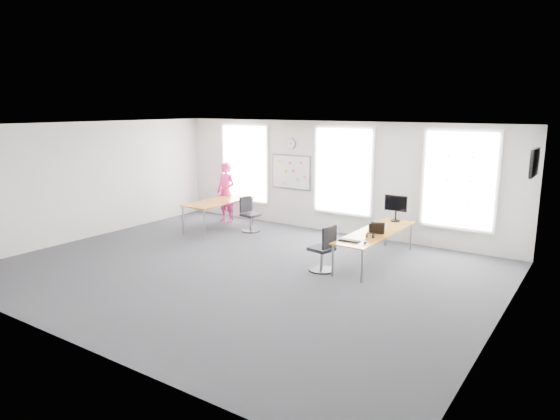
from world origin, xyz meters
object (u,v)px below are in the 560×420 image
Objects in this scene: keyboard at (349,241)px; monitor at (396,206)px; person at (226,192)px; desk_right at (376,233)px; chair_right at (324,251)px; chair_left at (249,216)px; headphones at (370,235)px; desk_left at (219,203)px.

monitor is (0.11, 2.23, 0.37)m from keyboard.
person is 5.64m from keyboard.
person reaches higher than desk_right.
monitor is at bearing 90.64° from desk_right.
person is (-4.65, 2.41, 0.46)m from chair_right.
person is (-1.26, 0.53, 0.47)m from chair_left.
headphones is (5.40, -1.78, -0.14)m from person.
chair_right is (-0.63, -1.19, -0.22)m from desk_right.
headphones is (0.24, 0.49, 0.04)m from keyboard.
desk_left is (-4.88, 0.43, 0.08)m from desk_right.
chair_right is at bearing -20.91° from desk_left.
headphones is 1.78m from monitor.
chair_left reaches higher than headphones.
monitor reaches higher than desk_right.
chair_left is at bearing -172.22° from monitor.
chair_left reaches higher than keyboard.
person is 5.27m from monitor.
headphones is (0.75, 0.62, 0.32)m from chair_right.
monitor is (-0.01, 1.18, 0.42)m from desk_right.
chair_right is at bearing -170.66° from keyboard.
person reaches higher than keyboard.
chair_right is 0.59m from keyboard.
monitor is (0.62, 2.37, 0.64)m from chair_right.
desk_right is 4.90m from desk_left.
chair_right reaches higher than desk_left.
person is 5.69m from headphones.
keyboard is 2.36× the size of headphones.
desk_right is at bearing 161.92° from chair_right.
keyboard is (3.89, -1.74, 0.29)m from chair_left.
keyboard is at bearing -124.43° from headphones.
chair_left is at bearing -109.14° from chair_right.
monitor is (-0.13, 1.75, 0.33)m from headphones.
monitor is at bearing 175.26° from chair_right.
desk_right is 1.25m from monitor.
desk_left is at bearing -170.53° from monitor.
person reaches higher than chair_right.
monitor is at bearing -74.27° from chair_left.
keyboard is 2.27m from monitor.
person reaches higher than chair_left.
chair_left is 4.27m from keyboard.
keyboard is at bearing -92.04° from monitor.
headphones is at bearing 58.04° from keyboard.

